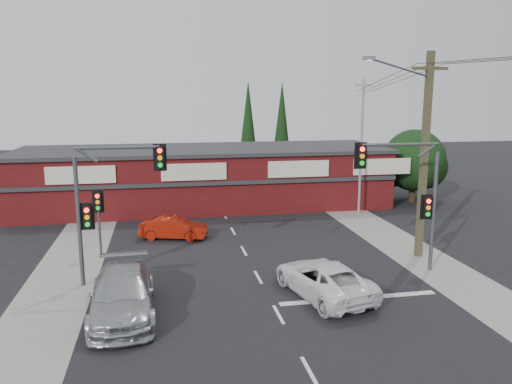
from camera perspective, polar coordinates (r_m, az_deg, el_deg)
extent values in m
plane|color=black|center=(21.07, 1.07, -11.19)|extent=(120.00, 120.00, 0.00)
cube|color=black|center=(25.69, -1.24, -7.04)|extent=(14.00, 70.00, 0.01)
cube|color=gray|center=(25.76, -20.41, -7.69)|extent=(3.00, 70.00, 0.02)
cube|color=gray|center=(28.30, 16.08, -5.76)|extent=(3.00, 70.00, 0.02)
cube|color=silver|center=(20.72, 11.68, -11.78)|extent=(6.50, 0.35, 0.01)
imported|color=white|center=(20.53, 7.74, -9.77)|extent=(3.47, 5.53, 1.42)
imported|color=#A8AAAD|center=(19.22, -15.02, -11.21)|extent=(2.47, 5.67, 1.62)
imported|color=#A11A09|center=(28.52, -9.41, -4.06)|extent=(3.97, 2.26, 1.24)
cube|color=silver|center=(15.60, 6.11, -19.66)|extent=(0.12, 1.60, 0.01)
cube|color=silver|center=(18.94, 2.59, -13.80)|extent=(0.12, 1.60, 0.01)
cube|color=silver|center=(22.46, 0.25, -9.70)|extent=(0.12, 1.60, 0.01)
cube|color=silver|center=(26.10, -1.40, -6.72)|extent=(0.12, 1.60, 0.01)
cube|color=silver|center=(29.80, -2.64, -4.48)|extent=(0.12, 1.60, 0.01)
cube|color=silver|center=(33.55, -3.59, -2.72)|extent=(0.12, 1.60, 0.01)
cube|color=silver|center=(37.33, -4.36, -1.33)|extent=(0.12, 1.60, 0.01)
cube|color=silver|center=(41.13, -4.97, -0.18)|extent=(0.12, 1.60, 0.01)
cube|color=silver|center=(44.95, -5.49, 0.76)|extent=(0.12, 1.60, 0.01)
cube|color=silver|center=(48.79, -5.92, 1.56)|extent=(0.12, 1.60, 0.01)
cube|color=#480E10|center=(36.70, -5.92, 1.59)|extent=(26.00, 8.00, 4.00)
cube|color=#2D2D30|center=(36.42, -5.99, 4.85)|extent=(26.40, 8.40, 0.25)
cube|color=beige|center=(32.78, -19.40, 1.85)|extent=(4.20, 0.12, 1.10)
cube|color=beige|center=(32.47, -7.10, 2.31)|extent=(4.20, 0.12, 1.10)
cube|color=beige|center=(33.64, 4.89, 2.65)|extent=(4.20, 0.12, 1.10)
cube|color=beige|center=(35.73, 14.21, 2.84)|extent=(4.20, 0.12, 1.10)
cube|color=#2D2D30|center=(32.63, -5.31, 0.96)|extent=(26.00, 0.15, 0.25)
cylinder|color=#2D2116|center=(39.44, 17.43, 0.17)|extent=(0.50, 0.50, 1.80)
sphere|color=black|center=(39.10, 17.62, 3.49)|extent=(4.60, 4.60, 4.60)
sphere|color=black|center=(40.78, 18.76, 2.71)|extent=(3.40, 3.40, 3.40)
sphere|color=black|center=(39.86, 14.95, 2.46)|extent=(2.80, 2.80, 2.80)
cylinder|color=#2D2116|center=(44.29, -0.88, 1.95)|extent=(0.24, 0.24, 2.00)
cone|color=black|center=(43.81, -0.90, 7.77)|extent=(1.80, 1.80, 7.50)
cylinder|color=#2D2116|center=(46.94, 2.91, 2.45)|extent=(0.24, 0.24, 2.00)
cone|color=black|center=(46.49, 2.97, 7.95)|extent=(1.80, 1.80, 7.50)
cylinder|color=#47494C|center=(22.00, -19.57, -3.34)|extent=(0.18, 0.18, 5.50)
cylinder|color=#47494C|center=(21.27, -15.57, 4.91)|extent=(3.40, 0.14, 0.14)
cylinder|color=#47494C|center=(21.43, -18.70, 3.97)|extent=(0.82, 0.14, 0.63)
cube|color=black|center=(21.25, -10.92, 3.89)|extent=(0.32, 0.22, 0.95)
cube|color=black|center=(21.31, -10.93, 3.91)|extent=(0.55, 0.04, 1.15)
cylinder|color=#FF0C07|center=(21.08, -10.95, 4.66)|extent=(0.20, 0.06, 0.20)
cylinder|color=orange|center=(21.12, -10.92, 3.85)|extent=(0.20, 0.06, 0.20)
cylinder|color=#0CE526|center=(21.15, -10.89, 3.04)|extent=(0.20, 0.06, 0.20)
cube|color=black|center=(21.89, -18.71, -2.68)|extent=(0.32, 0.22, 0.95)
cube|color=black|center=(21.95, -18.69, -2.64)|extent=(0.55, 0.04, 1.15)
cylinder|color=#FF0C07|center=(21.70, -18.80, -1.99)|extent=(0.20, 0.06, 0.20)
cylinder|color=orange|center=(21.76, -18.75, -2.76)|extent=(0.20, 0.06, 0.20)
cylinder|color=#0CE526|center=(21.83, -18.71, -3.53)|extent=(0.20, 0.06, 0.20)
cylinder|color=#47494C|center=(23.99, 19.63, -2.19)|extent=(0.18, 0.18, 5.50)
cylinder|color=#47494C|center=(22.65, 16.19, 5.23)|extent=(3.60, 0.14, 0.14)
cylinder|color=#47494C|center=(23.27, 18.92, 4.47)|extent=(0.82, 0.14, 0.63)
cube|color=black|center=(21.94, 11.92, 4.07)|extent=(0.32, 0.22, 0.95)
cube|color=black|center=(22.00, 11.85, 4.09)|extent=(0.55, 0.04, 1.15)
cylinder|color=#FF0C07|center=(21.79, 12.08, 4.81)|extent=(0.20, 0.06, 0.20)
cylinder|color=orange|center=(21.82, 12.05, 4.03)|extent=(0.20, 0.06, 0.20)
cylinder|color=#0CE526|center=(21.86, 12.02, 3.25)|extent=(0.20, 0.06, 0.20)
cube|color=black|center=(23.77, 18.94, -1.65)|extent=(0.32, 0.22, 0.95)
cube|color=black|center=(23.82, 18.86, -1.61)|extent=(0.55, 0.04, 1.15)
cylinder|color=#FF0C07|center=(23.59, 19.14, -1.00)|extent=(0.20, 0.06, 0.20)
cylinder|color=orange|center=(23.66, 19.10, -1.71)|extent=(0.20, 0.06, 0.20)
cylinder|color=#0CE526|center=(23.72, 19.05, -2.42)|extent=(0.20, 0.06, 0.20)
cylinder|color=#47494C|center=(26.10, -17.46, -3.85)|extent=(0.12, 0.12, 3.00)
cube|color=black|center=(25.81, -17.62, -1.05)|extent=(0.32, 0.22, 0.95)
cube|color=black|center=(25.88, -17.61, -1.02)|extent=(0.55, 0.04, 1.15)
cylinder|color=#FF0C07|center=(25.62, -17.69, -0.46)|extent=(0.20, 0.06, 0.20)
cylinder|color=orange|center=(25.68, -17.66, -1.11)|extent=(0.20, 0.06, 0.20)
cylinder|color=#0CE526|center=(25.74, -17.62, -1.76)|extent=(0.20, 0.06, 0.20)
cube|color=#4D462B|center=(25.57, 18.68, 3.78)|extent=(0.30, 0.30, 10.00)
cube|color=#4D462B|center=(25.43, 19.27, 13.20)|extent=(1.80, 0.14, 0.14)
cylinder|color=#47494C|center=(24.55, 16.12, 13.48)|extent=(3.23, 0.39, 0.89)
cube|color=slate|center=(23.77, 12.78, 14.70)|extent=(0.55, 0.25, 0.18)
cylinder|color=silver|center=(23.76, 12.77, 14.46)|extent=(0.28, 0.28, 0.05)
cylinder|color=gray|center=(33.89, 11.92, 4.90)|extent=(0.16, 0.16, 9.00)
cube|color=gray|center=(33.72, 12.20, 11.84)|extent=(1.20, 0.10, 0.10)
cylinder|color=black|center=(29.27, 14.15, 12.32)|extent=(0.73, 9.01, 1.22)
cylinder|color=black|center=(29.52, 15.22, 12.26)|extent=(0.52, 9.00, 1.22)
cylinder|color=black|center=(29.78, 16.27, 12.19)|extent=(0.31, 9.00, 1.22)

